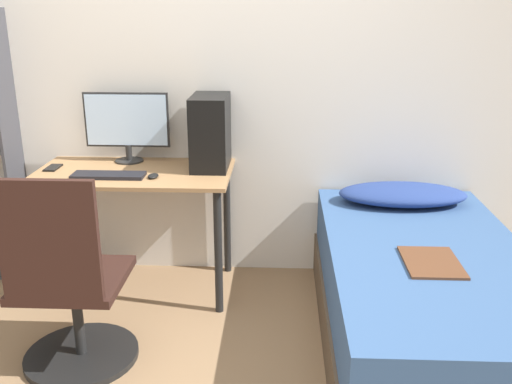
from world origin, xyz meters
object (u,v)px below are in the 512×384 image
at_px(office_chair, 70,297).
at_px(pc_tower, 210,132).
at_px(bed, 424,302).
at_px(keyboard, 108,175).
at_px(monitor, 127,123).

xyz_separation_m(office_chair, pc_tower, (0.55, 0.90, 0.58)).
relative_size(bed, pc_tower, 4.35).
height_order(office_chair, keyboard, office_chair).
bearing_deg(keyboard, pc_tower, 23.05).
height_order(office_chair, pc_tower, pc_tower).
height_order(monitor, pc_tower, pc_tower).
bearing_deg(office_chair, pc_tower, 58.69).
bearing_deg(office_chair, monitor, 87.64).
bearing_deg(bed, pc_tower, 147.42).
bearing_deg(monitor, bed, -26.55).
bearing_deg(keyboard, bed, -16.14).
xyz_separation_m(bed, pc_tower, (-1.10, 0.70, 0.67)).
bearing_deg(monitor, keyboard, -95.36).
bearing_deg(monitor, pc_tower, -11.14).
relative_size(bed, monitor, 3.60).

